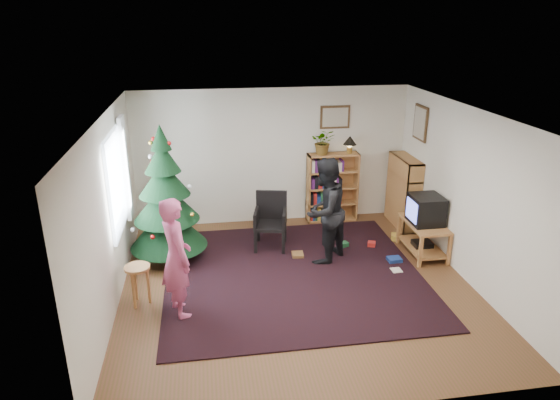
{
  "coord_description": "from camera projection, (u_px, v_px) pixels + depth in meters",
  "views": [
    {
      "loc": [
        -1.23,
        -6.27,
        3.71
      ],
      "look_at": [
        -0.15,
        0.63,
        1.1
      ],
      "focal_mm": 32.0,
      "sensor_mm": 36.0,
      "label": 1
    }
  ],
  "objects": [
    {
      "name": "person_by_chair",
      "position": [
        324.0,
        211.0,
        7.72
      ],
      "size": [
        1.03,
        1.03,
        1.69
      ],
      "primitive_type": "imported",
      "rotation": [
        0.0,
        0.0,
        3.9
      ],
      "color": "black",
      "rests_on": "rug"
    },
    {
      "name": "bookshelf_right",
      "position": [
        403.0,
        191.0,
        9.14
      ],
      "size": [
        0.3,
        0.95,
        1.3
      ],
      "rotation": [
        0.0,
        0.0,
        1.57
      ],
      "color": "#A7733B",
      "rests_on": "floor"
    },
    {
      "name": "wall_back",
      "position": [
        272.0,
        157.0,
        9.15
      ],
      "size": [
        5.0,
        0.02,
        2.5
      ],
      "primitive_type": "cube",
      "color": "silver",
      "rests_on": "floor"
    },
    {
      "name": "bookshelf_back",
      "position": [
        332.0,
        186.0,
        9.37
      ],
      "size": [
        0.95,
        0.3,
        1.3
      ],
      "color": "#A7733B",
      "rests_on": "floor"
    },
    {
      "name": "curtain",
      "position": [
        126.0,
        168.0,
        7.6
      ],
      "size": [
        0.06,
        0.35,
        1.6
      ],
      "primitive_type": "cube",
      "color": "white",
      "rests_on": "wall_left"
    },
    {
      "name": "table_lamp",
      "position": [
        350.0,
        142.0,
        9.12
      ],
      "size": [
        0.24,
        0.24,
        0.32
      ],
      "color": "#A57F33",
      "rests_on": "bookshelf_back"
    },
    {
      "name": "rug",
      "position": [
        293.0,
        274.0,
        7.55
      ],
      "size": [
        3.8,
        3.6,
        0.02
      ],
      "primitive_type": "cube",
      "color": "black",
      "rests_on": "floor"
    },
    {
      "name": "stool",
      "position": [
        138.0,
        275.0,
        6.66
      ],
      "size": [
        0.34,
        0.34,
        0.57
      ],
      "color": "#A7733B",
      "rests_on": "floor"
    },
    {
      "name": "picture_back",
      "position": [
        335.0,
        117.0,
        9.05
      ],
      "size": [
        0.55,
        0.03,
        0.42
      ],
      "color": "#4C3319",
      "rests_on": "wall_back"
    },
    {
      "name": "wall_front",
      "position": [
        350.0,
        303.0,
        4.53
      ],
      "size": [
        5.0,
        0.02,
        2.5
      ],
      "primitive_type": "cube",
      "color": "silver",
      "rests_on": "floor"
    },
    {
      "name": "potted_plant",
      "position": [
        323.0,
        142.0,
        9.04
      ],
      "size": [
        0.49,
        0.44,
        0.47
      ],
      "primitive_type": "imported",
      "rotation": [
        0.0,
        0.0,
        -0.21
      ],
      "color": "gray",
      "rests_on": "bookshelf_back"
    },
    {
      "name": "person_standing",
      "position": [
        176.0,
        258.0,
        6.32
      ],
      "size": [
        0.58,
        0.69,
        1.62
      ],
      "primitive_type": "imported",
      "rotation": [
        0.0,
        0.0,
        1.96
      ],
      "color": "#C44E7E",
      "rests_on": "rug"
    },
    {
      "name": "crt_tv",
      "position": [
        426.0,
        210.0,
        7.96
      ],
      "size": [
        0.49,
        0.52,
        0.46
      ],
      "color": "black",
      "rests_on": "tv_stand"
    },
    {
      "name": "wall_left",
      "position": [
        109.0,
        216.0,
        6.48
      ],
      "size": [
        0.02,
        5.0,
        2.5
      ],
      "primitive_type": "cube",
      "color": "silver",
      "rests_on": "floor"
    },
    {
      "name": "ceiling",
      "position": [
        299.0,
        114.0,
        6.4
      ],
      "size": [
        5.0,
        5.0,
        0.0
      ],
      "primitive_type": "plane",
      "rotation": [
        3.14,
        0.0,
        0.0
      ],
      "color": "white",
      "rests_on": "wall_back"
    },
    {
      "name": "christmas_tree",
      "position": [
        166.0,
        206.0,
        7.74
      ],
      "size": [
        1.21,
        1.21,
        2.2
      ],
      "rotation": [
        0.0,
        0.0,
        0.33
      ],
      "color": "#3F2816",
      "rests_on": "rug"
    },
    {
      "name": "tv_stand",
      "position": [
        423.0,
        235.0,
        8.12
      ],
      "size": [
        0.53,
        0.96,
        0.55
      ],
      "color": "#A7733B",
      "rests_on": "floor"
    },
    {
      "name": "picture_right",
      "position": [
        421.0,
        123.0,
        8.57
      ],
      "size": [
        0.03,
        0.5,
        0.6
      ],
      "color": "#4C3319",
      "rests_on": "wall_right"
    },
    {
      "name": "floor",
      "position": [
        297.0,
        285.0,
        7.28
      ],
      "size": [
        5.0,
        5.0,
        0.0
      ],
      "primitive_type": "plane",
      "color": "brown",
      "rests_on": "ground"
    },
    {
      "name": "floor_clutter",
      "position": [
        366.0,
        251.0,
        8.21
      ],
      "size": [
        2.01,
        1.31,
        0.08
      ],
      "color": "#A51E19",
      "rests_on": "rug"
    },
    {
      "name": "armchair",
      "position": [
        270.0,
        218.0,
        8.33
      ],
      "size": [
        0.62,
        0.62,
        0.95
      ],
      "rotation": [
        0.0,
        0.0,
        -0.22
      ],
      "color": "black",
      "rests_on": "rug"
    },
    {
      "name": "window_pane",
      "position": [
        116.0,
        183.0,
        6.95
      ],
      "size": [
        0.04,
        1.2,
        1.4
      ],
      "primitive_type": "cube",
      "color": "silver",
      "rests_on": "wall_left"
    },
    {
      "name": "wall_right",
      "position": [
        468.0,
        195.0,
        7.2
      ],
      "size": [
        0.02,
        5.0,
        2.5
      ],
      "primitive_type": "cube",
      "color": "silver",
      "rests_on": "floor"
    }
  ]
}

